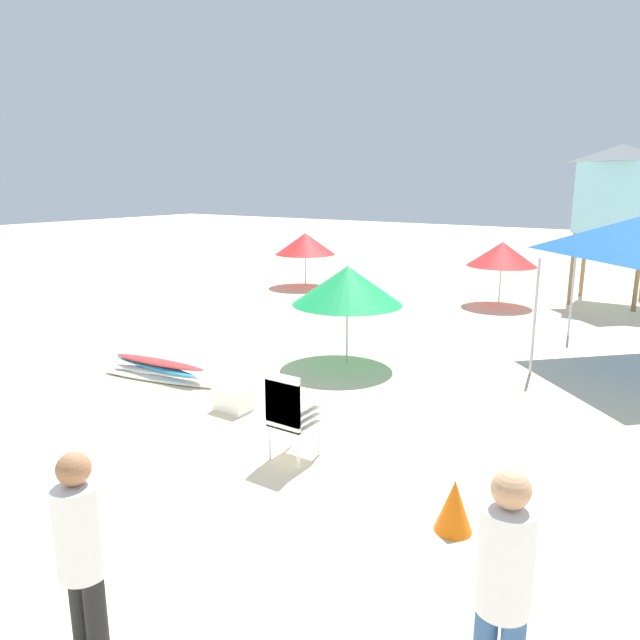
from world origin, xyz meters
TOP-DOWN VIEW (x-y plane):
  - ground at (0.00, 0.00)m, footprint 80.00×80.00m
  - stacked_plastic_chairs at (1.23, 1.88)m, footprint 0.48×0.48m
  - surfboard_pile at (-2.41, 3.04)m, footprint 2.31×0.78m
  - lifeguard_near_left at (2.02, -1.36)m, footprint 0.32×0.32m
  - lifeguard_near_center at (4.36, -0.23)m, footprint 0.32×0.32m
  - lifeguard_tower at (2.78, 14.22)m, footprint 1.98×1.98m
  - beach_umbrella_left at (-0.22, 5.56)m, footprint 1.98×1.98m
  - beach_umbrella_mid at (0.45, 12.31)m, footprint 1.83×1.83m
  - beach_umbrella_far at (-5.55, 11.79)m, footprint 1.90×1.90m
  - traffic_cone_near at (3.38, 1.59)m, footprint 0.37×0.37m
  - cooler_box at (-0.40, 2.70)m, footprint 0.52×0.37m

SIDE VIEW (x-z plane):
  - ground at x=0.00m, z-range 0.00..0.00m
  - surfboard_pile at x=-2.41m, z-range 0.00..0.32m
  - cooler_box at x=-0.40m, z-range 0.00..0.35m
  - traffic_cone_near at x=3.38m, z-range 0.00..0.52m
  - stacked_plastic_chairs at x=1.23m, z-range 0.10..1.21m
  - lifeguard_near_left at x=2.02m, z-range 0.12..1.74m
  - lifeguard_near_center at x=4.36m, z-range 0.13..1.82m
  - beach_umbrella_far at x=-5.55m, z-range 0.50..2.18m
  - beach_umbrella_mid at x=0.45m, z-range 0.52..2.21m
  - beach_umbrella_left at x=-0.22m, z-range 0.55..2.34m
  - lifeguard_tower at x=2.78m, z-range 0.97..5.14m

